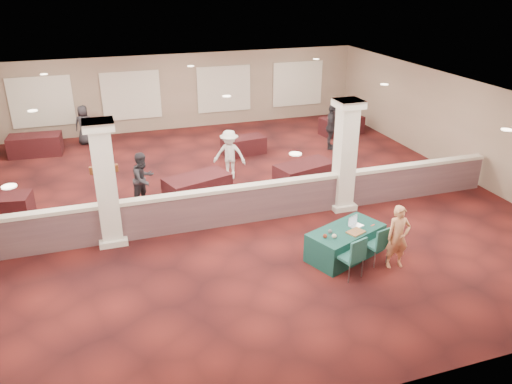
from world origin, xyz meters
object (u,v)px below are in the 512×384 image
object	(u,v)px
conf_chair_side	(353,254)
attendee_b	(229,155)
far_table_front_center	(198,188)
attendee_c	(331,127)
far_table_back_right	(342,126)
far_table_front_right	(305,175)
attendee_d	(84,125)
conf_chair_main	(379,242)
attendee_a	(143,179)
woman	(398,237)
far_table_back_center	(244,145)
far_table_back_left	(35,145)
near_table	(345,243)

from	to	relation	value
conf_chair_side	attendee_b	size ratio (longest dim) A/B	0.62
far_table_front_center	attendee_c	world-z (taller)	attendee_c
far_table_front_center	far_table_back_right	size ratio (longest dim) A/B	1.08
far_table_front_center	far_table_front_right	bearing A→B (deg)	0.00
far_table_front_center	attendee_d	bearing A→B (deg)	114.89
attendee_b	conf_chair_side	bearing A→B (deg)	-52.70
conf_chair_main	attendee_d	size ratio (longest dim) A/B	0.62
conf_chair_main	attendee_a	world-z (taller)	attendee_a
woman	far_table_back_right	bearing A→B (deg)	76.48
far_table_back_right	attendee_d	bearing A→B (deg)	168.96
far_table_back_right	conf_chair_main	bearing A→B (deg)	-112.45
woman	attendee_c	xyz separation A→B (m)	(2.29, 8.14, 0.11)
woman	far_table_back_center	world-z (taller)	woman
far_table_front_center	attendee_b	distance (m)	2.03
attendee_c	attendee_a	bearing A→B (deg)	139.34
conf_chair_main	woman	world-z (taller)	woman
conf_chair_main	conf_chair_side	size ratio (longest dim) A/B	0.94
far_table_back_left	attendee_d	bearing A→B (deg)	22.69
attendee_a	attendee_c	distance (m)	8.00
near_table	woman	xyz separation A→B (m)	(0.91, -0.78, 0.41)
attendee_a	attendee_b	distance (m)	3.18
conf_chair_main	far_table_front_right	xyz separation A→B (m)	(0.21, 4.83, -0.19)
attendee_c	attendee_b	bearing A→B (deg)	138.47
conf_chair_main	far_table_back_right	world-z (taller)	conf_chair_main
woman	attendee_b	bearing A→B (deg)	115.73
far_table_back_left	conf_chair_side	bearing A→B (deg)	-56.57
attendee_b	far_table_back_center	bearing A→B (deg)	90.65
far_table_front_right	attendee_d	world-z (taller)	attendee_d
attendee_a	woman	bearing A→B (deg)	-85.07
conf_chair_side	near_table	bearing A→B (deg)	54.13
attendee_a	far_table_back_center	bearing A→B (deg)	0.12
conf_chair_side	far_table_back_right	distance (m)	10.97
conf_chair_main	attendee_d	bearing A→B (deg)	104.73
conf_chair_side	far_table_front_center	bearing A→B (deg)	97.00
far_table_front_center	far_table_back_left	xyz separation A→B (m)	(-4.92, 5.94, -0.01)
far_table_front_right	far_table_back_center	distance (m)	3.71
attendee_a	attendee_b	xyz separation A→B (m)	(2.94, 1.22, 0.02)
conf_chair_side	attendee_d	world-z (taller)	attendee_d
woman	attendee_d	distance (m)	13.55
conf_chair_main	far_table_front_right	distance (m)	4.84
near_table	conf_chair_side	world-z (taller)	conf_chair_side
far_table_back_center	conf_chair_main	bearing A→B (deg)	-84.98
far_table_back_center	attendee_d	distance (m)	6.47
far_table_back_right	woman	bearing A→B (deg)	-110.25
woman	far_table_back_center	distance (m)	8.73
far_table_front_right	woman	bearing A→B (deg)	-88.53
near_table	conf_chair_side	distance (m)	0.97
attendee_d	far_table_back_left	bearing A→B (deg)	37.93
near_table	far_table_front_right	distance (m)	4.35
far_table_front_center	attendee_b	bearing A→B (deg)	45.30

